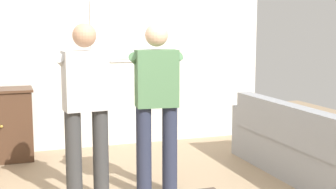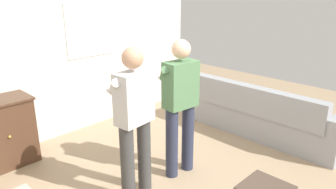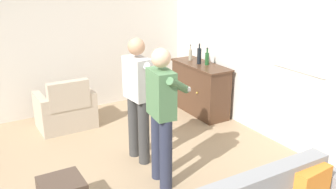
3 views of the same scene
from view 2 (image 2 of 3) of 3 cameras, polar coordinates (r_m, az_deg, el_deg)
wall_back_with_window at (r=5.18m, az=-18.18°, el=8.27°), size 5.20×0.15×2.80m
couch at (r=5.26m, az=15.21°, el=-3.57°), size 0.57×2.51×0.83m
person_standing_left at (r=3.45m, az=-5.98°, el=-3.94°), size 0.56×0.49×1.68m
person_standing_right at (r=3.87m, az=2.06°, el=-1.30°), size 0.55×0.50×1.68m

